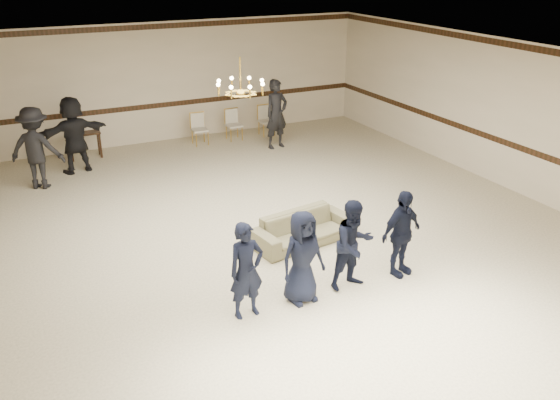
{
  "coord_description": "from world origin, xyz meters",
  "views": [
    {
      "loc": [
        -3.98,
        -8.72,
        4.93
      ],
      "look_at": [
        0.05,
        -0.5,
        1.04
      ],
      "focal_mm": 37.96,
      "sensor_mm": 36.0,
      "label": 1
    }
  ],
  "objects_px": {
    "settee": "(303,229)",
    "console_table": "(85,145)",
    "adult_mid": "(74,135)",
    "chandelier": "(240,75)",
    "boy_b": "(302,257)",
    "boy_d": "(401,233)",
    "banquet_chair_right": "(267,121)",
    "adult_right": "(277,114)",
    "banquet_chair_mid": "(234,125)",
    "banquet_chair_left": "(200,129)",
    "boy_a": "(246,271)",
    "boy_c": "(354,245)",
    "adult_left": "(36,148)"
  },
  "relations": [
    {
      "from": "settee",
      "to": "console_table",
      "type": "bearing_deg",
      "value": 103.83
    },
    {
      "from": "adult_mid",
      "to": "chandelier",
      "type": "bearing_deg",
      "value": 107.79
    },
    {
      "from": "boy_b",
      "to": "boy_d",
      "type": "relative_size",
      "value": 1.0
    },
    {
      "from": "banquet_chair_right",
      "to": "console_table",
      "type": "height_order",
      "value": "banquet_chair_right"
    },
    {
      "from": "boy_d",
      "to": "adult_right",
      "type": "height_order",
      "value": "adult_right"
    },
    {
      "from": "banquet_chair_mid",
      "to": "banquet_chair_right",
      "type": "distance_m",
      "value": 1.0
    },
    {
      "from": "chandelier",
      "to": "settee",
      "type": "xyz_separation_m",
      "value": [
        0.64,
        -1.25,
        -2.6
      ]
    },
    {
      "from": "adult_mid",
      "to": "banquet_chair_left",
      "type": "distance_m",
      "value": 3.45
    },
    {
      "from": "boy_a",
      "to": "banquet_chair_right",
      "type": "xyz_separation_m",
      "value": [
        4.08,
        8.1,
        -0.31
      ]
    },
    {
      "from": "chandelier",
      "to": "adult_mid",
      "type": "xyz_separation_m",
      "value": [
        -2.44,
        4.43,
        -1.96
      ]
    },
    {
      "from": "chandelier",
      "to": "boy_d",
      "type": "distance_m",
      "value": 3.93
    },
    {
      "from": "console_table",
      "to": "boy_b",
      "type": "bearing_deg",
      "value": -77.36
    },
    {
      "from": "adult_right",
      "to": "banquet_chair_left",
      "type": "relative_size",
      "value": 2.17
    },
    {
      "from": "boy_c",
      "to": "adult_left",
      "type": "bearing_deg",
      "value": 115.75
    },
    {
      "from": "boy_a",
      "to": "adult_left",
      "type": "height_order",
      "value": "adult_left"
    },
    {
      "from": "boy_a",
      "to": "banquet_chair_left",
      "type": "relative_size",
      "value": 1.73
    },
    {
      "from": "boy_d",
      "to": "banquet_chair_right",
      "type": "relative_size",
      "value": 1.73
    },
    {
      "from": "adult_right",
      "to": "banquet_chair_mid",
      "type": "xyz_separation_m",
      "value": [
        -0.76,
        1.14,
        -0.49
      ]
    },
    {
      "from": "boy_b",
      "to": "settee",
      "type": "distance_m",
      "value": 1.97
    },
    {
      "from": "chandelier",
      "to": "boy_d",
      "type": "height_order",
      "value": "chandelier"
    },
    {
      "from": "boy_d",
      "to": "banquet_chair_mid",
      "type": "distance_m",
      "value": 8.11
    },
    {
      "from": "boy_c",
      "to": "adult_left",
      "type": "xyz_separation_m",
      "value": [
        -3.96,
        6.66,
        0.19
      ]
    },
    {
      "from": "boy_c",
      "to": "console_table",
      "type": "relative_size",
      "value": 1.82
    },
    {
      "from": "boy_a",
      "to": "boy_b",
      "type": "relative_size",
      "value": 1.0
    },
    {
      "from": "chandelier",
      "to": "settee",
      "type": "relative_size",
      "value": 0.5
    },
    {
      "from": "boy_d",
      "to": "adult_right",
      "type": "bearing_deg",
      "value": 68.14
    },
    {
      "from": "boy_a",
      "to": "banquet_chair_left",
      "type": "bearing_deg",
      "value": 71.66
    },
    {
      "from": "adult_right",
      "to": "adult_left",
      "type": "bearing_deg",
      "value": 171.88
    },
    {
      "from": "boy_a",
      "to": "banquet_chair_left",
      "type": "distance_m",
      "value": 8.36
    },
    {
      "from": "console_table",
      "to": "settee",
      "type": "bearing_deg",
      "value": -67.19
    },
    {
      "from": "adult_mid",
      "to": "console_table",
      "type": "bearing_deg",
      "value": -120.81
    },
    {
      "from": "adult_mid",
      "to": "banquet_chair_mid",
      "type": "relative_size",
      "value": 2.17
    },
    {
      "from": "chandelier",
      "to": "banquet_chair_right",
      "type": "distance_m",
      "value": 6.41
    },
    {
      "from": "boy_a",
      "to": "settee",
      "type": "xyz_separation_m",
      "value": [
        1.83,
        1.68,
        -0.45
      ]
    },
    {
      "from": "boy_b",
      "to": "boy_c",
      "type": "relative_size",
      "value": 1.0
    },
    {
      "from": "adult_mid",
      "to": "banquet_chair_left",
      "type": "bearing_deg",
      "value": -178.63
    },
    {
      "from": "adult_left",
      "to": "banquet_chair_left",
      "type": "relative_size",
      "value": 2.17
    },
    {
      "from": "adult_left",
      "to": "console_table",
      "type": "distance_m",
      "value": 2.13
    },
    {
      "from": "adult_left",
      "to": "banquet_chair_right",
      "type": "xyz_separation_m",
      "value": [
        6.24,
        1.44,
        -0.49
      ]
    },
    {
      "from": "banquet_chair_mid",
      "to": "banquet_chair_right",
      "type": "relative_size",
      "value": 1.0
    },
    {
      "from": "boy_a",
      "to": "banquet_chair_mid",
      "type": "height_order",
      "value": "boy_a"
    },
    {
      "from": "boy_b",
      "to": "settee",
      "type": "height_order",
      "value": "boy_b"
    },
    {
      "from": "boy_a",
      "to": "boy_c",
      "type": "distance_m",
      "value": 1.8
    },
    {
      "from": "chandelier",
      "to": "adult_right",
      "type": "height_order",
      "value": "chandelier"
    },
    {
      "from": "banquet_chair_left",
      "to": "boy_d",
      "type": "bearing_deg",
      "value": -82.62
    },
    {
      "from": "boy_a",
      "to": "banquet_chair_left",
      "type": "xyz_separation_m",
      "value": [
        2.08,
        8.1,
        -0.31
      ]
    },
    {
      "from": "boy_b",
      "to": "adult_mid",
      "type": "xyz_separation_m",
      "value": [
        -2.16,
        7.36,
        0.19
      ]
    },
    {
      "from": "settee",
      "to": "banquet_chair_left",
      "type": "bearing_deg",
      "value": 79.03
    },
    {
      "from": "boy_c",
      "to": "adult_left",
      "type": "relative_size",
      "value": 0.8
    },
    {
      "from": "banquet_chair_left",
      "to": "banquet_chair_right",
      "type": "relative_size",
      "value": 1.0
    }
  ]
}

